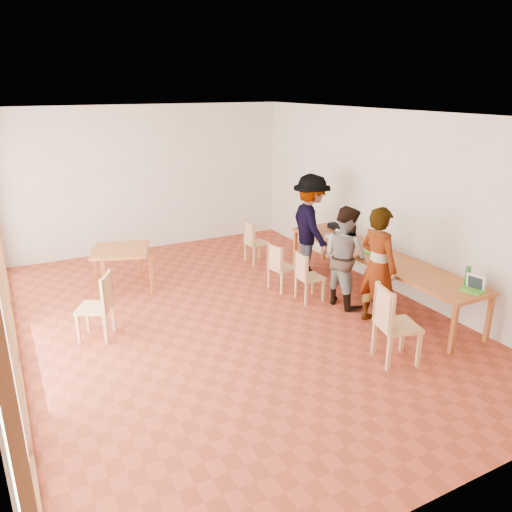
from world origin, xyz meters
The scene contains 24 objects.
ground centered at (0.00, 0.00, 0.00)m, with size 8.00×8.00×0.00m, color #A83F28.
wall_back centered at (0.00, 4.00, 1.50)m, with size 6.00×0.10×3.00m, color silver.
wall_front centered at (0.00, -4.00, 1.50)m, with size 6.00×0.10×3.00m, color silver.
wall_right centered at (3.00, 0.00, 1.50)m, with size 0.10×8.00×3.00m, color silver.
ceiling centered at (0.00, 0.00, 3.02)m, with size 6.00×8.00×0.04m, color white.
communal_table centered at (2.50, -0.37, 0.70)m, with size 0.80×4.00×0.75m.
side_table centered at (-1.14, 1.87, 0.67)m, with size 0.90×0.90×0.75m.
chair_near centered at (1.29, -2.06, 0.63)m, with size 0.58×0.58×0.54m.
chair_mid centered at (1.40, 0.04, 0.50)m, with size 0.39×0.39×0.44m.
chair_far centered at (1.22, 0.60, 0.51)m, with size 0.45×0.45×0.44m.
chair_empty centered at (1.49, 2.07, 0.51)m, with size 0.42×0.42×0.44m.
chair_spare centered at (-1.80, 0.29, 0.57)m, with size 0.59×0.59×0.50m.
person_near centered at (1.86, -1.12, 0.89)m, with size 0.65×0.42×1.78m, color gray.
person_mid centered at (1.87, -0.35, 0.81)m, with size 0.79×0.61×1.62m, color gray.
person_far centered at (2.13, 1.02, 0.94)m, with size 1.21×0.70×1.88m, color gray.
laptop_near centered at (2.63, -2.16, 0.81)m, with size 0.30×0.31×0.22m.
laptop_mid centered at (2.50, -0.24, 0.81)m, with size 0.27×0.29×0.20m.
laptop_far centered at (2.40, 0.51, 0.80)m, with size 0.24×0.27×0.20m.
yellow_mug centered at (2.20, 0.44, 0.80)m, with size 0.13×0.13×0.10m, color orange.
green_bottle centered at (2.70, -1.99, 0.89)m, with size 0.07×0.07×0.28m, color #1A6C22.
clear_glass centered at (2.22, -0.94, 0.80)m, with size 0.07×0.07×0.09m, color silver.
condiment_cup centered at (2.32, 0.77, 0.78)m, with size 0.08×0.08×0.06m, color white.
pink_phone centered at (2.51, -0.44, 0.76)m, with size 0.05×0.10×0.01m, color #C9416A.
black_pouch centered at (2.82, 1.22, 0.80)m, with size 0.16×0.26×0.09m, color black.
Camera 1 is at (-2.83, -6.27, 3.38)m, focal length 35.00 mm.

